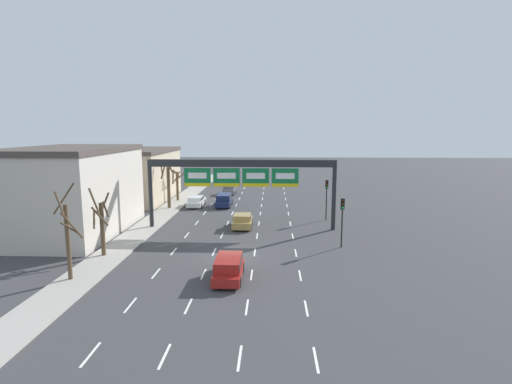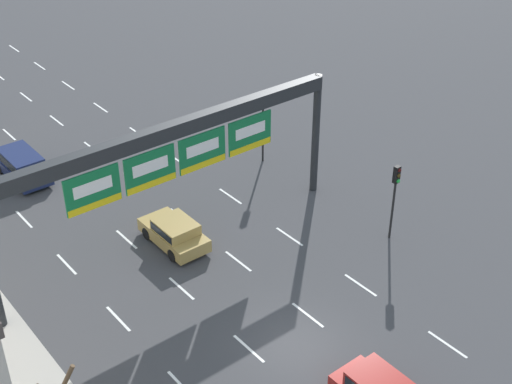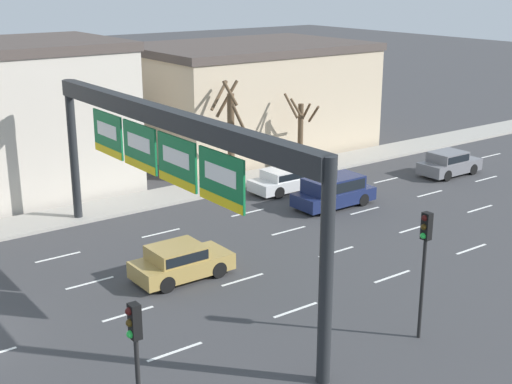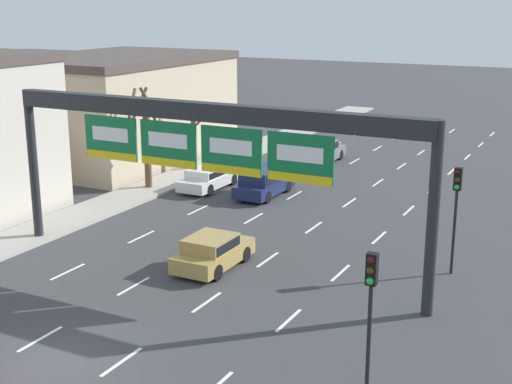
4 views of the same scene
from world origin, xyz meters
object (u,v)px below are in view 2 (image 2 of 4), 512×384
at_px(sign_gantry, 173,147).
at_px(suv_navy, 22,164).
at_px(traffic_light_mid_block, 395,187).
at_px(traffic_light_near_gantry, 263,114).
at_px(car_gold, 175,232).

height_order(sign_gantry, suv_navy, sign_gantry).
bearing_deg(traffic_light_mid_block, traffic_light_near_gantry, 89.63).
distance_m(sign_gantry, suv_navy, 12.91).
xyz_separation_m(sign_gantry, car_gold, (0.05, 0.48, -4.98)).
height_order(traffic_light_near_gantry, traffic_light_mid_block, traffic_light_near_gantry).
relative_size(sign_gantry, suv_navy, 4.20).
distance_m(car_gold, traffic_light_mid_block, 11.09).
bearing_deg(suv_navy, sign_gantry, -74.80).
relative_size(sign_gantry, traffic_light_near_gantry, 4.22).
relative_size(car_gold, traffic_light_near_gantry, 0.90).
bearing_deg(traffic_light_mid_block, car_gold, 144.19).
distance_m(traffic_light_near_gantry, traffic_light_mid_block, 10.26).
bearing_deg(traffic_light_near_gantry, car_gold, -156.29).
distance_m(sign_gantry, traffic_light_mid_block, 10.98).
bearing_deg(sign_gantry, traffic_light_near_gantry, 26.09).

